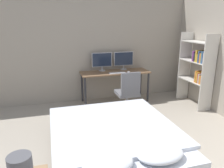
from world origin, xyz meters
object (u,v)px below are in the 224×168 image
(keyboard, at_px, (117,73))
(monitor_left, at_px, (102,60))
(bookshelf, at_px, (199,66))
(bed, at_px, (115,144))
(desk, at_px, (115,75))
(office_chair, at_px, (128,96))
(computer_mouse, at_px, (129,72))
(bedside_lamp, at_px, (20,166))
(monitor_right, at_px, (124,59))

(keyboard, bearing_deg, monitor_left, 127.37)
(keyboard, relative_size, bookshelf, 0.23)
(bed, relative_size, desk, 1.21)
(office_chair, height_order, bookshelf, bookshelf)
(bed, height_order, office_chair, office_chair)
(office_chair, bearing_deg, bookshelf, -2.53)
(office_chair, bearing_deg, bed, -116.18)
(bed, bearing_deg, computer_mouse, 65.10)
(bookshelf, bearing_deg, office_chair, 177.47)
(bedside_lamp, height_order, monitor_left, monitor_left)
(office_chair, xyz_separation_m, bookshelf, (1.69, -0.07, 0.59))
(bed, height_order, computer_mouse, computer_mouse)
(bed, xyz_separation_m, monitor_left, (0.43, 2.53, 0.77))
(bedside_lamp, xyz_separation_m, office_chair, (1.92, 2.39, -0.33))
(bed, height_order, bookshelf, bookshelf)
(computer_mouse, bearing_deg, monitor_left, 146.83)
(office_chair, bearing_deg, computer_mouse, 68.95)
(bed, bearing_deg, bedside_lamp, -145.01)
(bed, height_order, desk, desk)
(monitor_left, relative_size, office_chair, 0.54)
(bedside_lamp, xyz_separation_m, keyboard, (1.85, 2.95, 0.07))
(office_chair, bearing_deg, desk, 95.33)
(desk, bearing_deg, keyboard, -90.00)
(bed, relative_size, computer_mouse, 29.11)
(monitor_right, height_order, bookshelf, bookshelf)
(office_chair, bearing_deg, monitor_left, 110.77)
(bedside_lamp, relative_size, computer_mouse, 3.57)
(desk, relative_size, keyboard, 4.33)
(bedside_lamp, distance_m, computer_mouse, 3.65)
(bed, bearing_deg, monitor_right, 68.41)
(monitor_right, bearing_deg, keyboard, -127.37)
(monitor_left, distance_m, computer_mouse, 0.72)
(desk, bearing_deg, monitor_left, 146.55)
(computer_mouse, relative_size, bookshelf, 0.04)
(computer_mouse, bearing_deg, keyboard, 180.00)
(bedside_lamp, bearing_deg, desk, 59.41)
(bookshelf, bearing_deg, computer_mouse, 156.81)
(desk, bearing_deg, office_chair, -84.67)
(monitor_right, height_order, computer_mouse, monitor_right)
(bedside_lamp, bearing_deg, monitor_left, 64.70)
(desk, height_order, bookshelf, bookshelf)
(bookshelf, bearing_deg, monitor_right, 145.83)
(desk, xyz_separation_m, monitor_right, (0.28, 0.19, 0.35))
(desk, distance_m, monitor_right, 0.49)
(computer_mouse, height_order, bookshelf, bookshelf)
(bed, xyz_separation_m, keyboard, (0.72, 2.16, 0.52))
(monitor_right, bearing_deg, monitor_left, 180.00)
(monitor_left, distance_m, monitor_right, 0.57)
(bookshelf, bearing_deg, monitor_left, 153.86)
(bed, distance_m, keyboard, 2.33)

